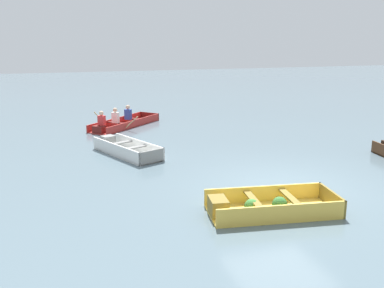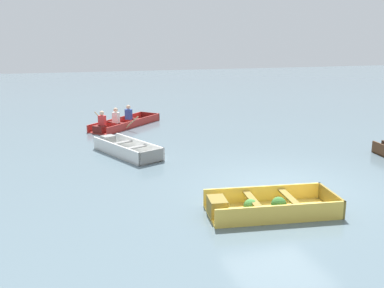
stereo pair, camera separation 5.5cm
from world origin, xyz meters
name	(u,v)px [view 1 (the left image)]	position (x,y,z in m)	size (l,w,h in m)	color
ground_plane	(282,186)	(0.00, 0.00, 0.00)	(80.00, 80.00, 0.00)	slate
dinghy_yellow_foreground	(266,206)	(-1.22, -1.46, 0.15)	(2.91, 1.58, 0.40)	#E5BC47
skiff_white_near_moored	(125,149)	(-3.35, 4.30, 0.15)	(1.95, 2.92, 0.42)	white
rowboat_red_with_crew	(122,123)	(-2.80, 8.64, 0.19)	(3.39, 3.32, 0.88)	#AD2D28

